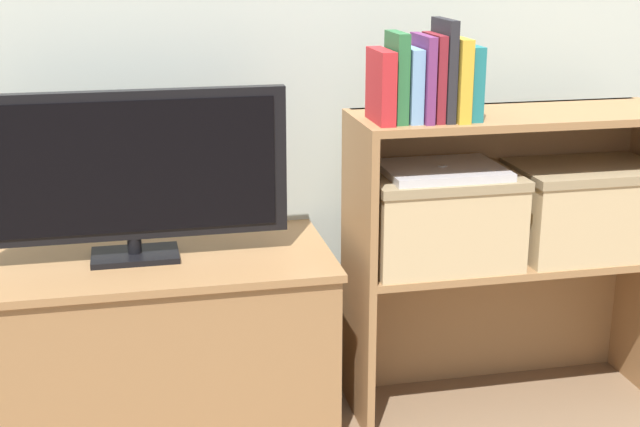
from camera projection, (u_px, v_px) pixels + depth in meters
name	position (u px, v px, depth m)	size (l,w,h in m)	color
tv_stand	(141.00, 342.00, 2.35)	(1.01, 0.47, 0.47)	olive
tv	(130.00, 170.00, 2.21)	(0.79, 0.14, 0.43)	black
bookshelf_lower_tier	(497.00, 300.00, 2.53)	(0.87, 0.30, 0.43)	olive
bookshelf_upper_tier	(506.00, 159.00, 2.41)	(0.87, 0.30, 0.39)	olive
book_crimson	(381.00, 86.00, 2.16)	(0.04, 0.15, 0.18)	#B22328
book_forest	(396.00, 77.00, 2.17)	(0.03, 0.12, 0.22)	#286638
book_skyblue	(411.00, 85.00, 2.18)	(0.03, 0.13, 0.18)	#709ECC
book_plum	(422.00, 78.00, 2.18)	(0.02, 0.15, 0.21)	#6B2D66
book_maroon	(433.00, 77.00, 2.19)	(0.02, 0.14, 0.21)	maroon
book_charcoal	(443.00, 70.00, 2.19)	(0.02, 0.14, 0.25)	#232328
book_mustard	(456.00, 78.00, 2.20)	(0.03, 0.16, 0.20)	gold
book_teal	(469.00, 82.00, 2.21)	(0.03, 0.13, 0.18)	#1E7075
storage_basket_left	(440.00, 215.00, 2.33)	(0.39, 0.27, 0.24)	tan
storage_basket_right	(585.00, 205.00, 2.42)	(0.39, 0.27, 0.24)	tan
laptop	(442.00, 170.00, 2.30)	(0.31, 0.24, 0.02)	#BCBCC1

